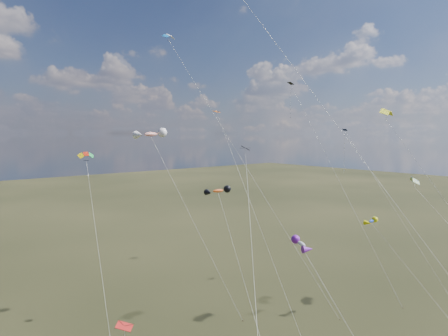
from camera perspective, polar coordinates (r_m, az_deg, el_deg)
diamond_black_high at (r=75.09m, az=10.13°, el=8.31°), size 7.58×26.49×32.57m
diamond_navy_tall at (r=48.65m, az=1.79°, el=21.97°), size 6.05×35.50×43.77m
diamond_black_mid at (r=31.91m, az=3.88°, el=-9.42°), size 11.93×15.09×21.90m
diamond_navy_right at (r=66.51m, az=17.34°, el=1.60°), size 3.73×15.99×23.78m
diamond_orange_center at (r=46.91m, az=2.70°, el=-1.94°), size 1.58×14.36×25.87m
parafoil_yellow at (r=54.55m, az=22.28°, el=7.59°), size 7.15×23.39×26.68m
parafoil_blue_white at (r=63.48m, az=-7.63°, el=17.92°), size 9.49×25.94×38.31m
parafoil_striped at (r=61.02m, az=25.67°, el=-1.45°), size 3.75×16.25×17.47m
parafoil_tricolor at (r=50.34m, az=-19.08°, el=1.71°), size 3.66×13.43×21.11m
novelty_orange_black at (r=42.79m, az=-0.81°, el=-3.39°), size 2.68×10.20×17.40m
novelty_white_purple at (r=31.72m, az=11.11°, el=-10.78°), size 1.94×12.88×14.98m
novelty_redwhite_stripe at (r=51.99m, az=-10.37°, el=4.74°), size 8.56×11.44×23.71m
novelty_blue_yellow at (r=54.91m, az=20.36°, el=-7.20°), size 4.54×9.91×12.27m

